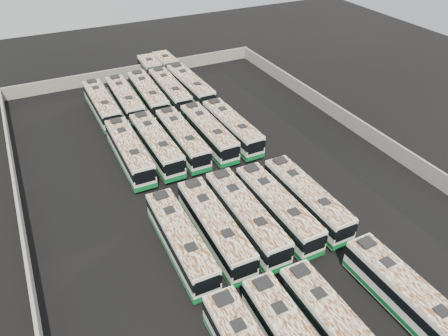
{
  "coord_description": "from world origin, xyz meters",
  "views": [
    {
      "loc": [
        -18.46,
        -37.34,
        30.99
      ],
      "look_at": [
        0.41,
        1.15,
        1.6
      ],
      "focal_mm": 35.0,
      "sensor_mm": 36.0,
      "label": 1
    }
  ],
  "objects_px": {
    "bus_midback_right": "(208,133)",
    "bus_back_center": "(148,95)",
    "bus_front_far_right": "(408,298)",
    "bus_midback_left": "(156,144)",
    "bus_midfront_far_right": "(306,198)",
    "bus_back_right": "(163,83)",
    "bus_midback_center": "(182,138)",
    "bus_midback_far_right": "(232,127)",
    "bus_midfront_right": "(277,208)",
    "bus_back_left": "(125,100)",
    "bus_front_center": "(339,333)",
    "bus_midfront_far_left": "(181,240)",
    "bus_midfront_left": "(215,227)",
    "bus_back_far_left": "(102,104)",
    "bus_midfront_center": "(245,216)",
    "bus_back_far_right": "(182,79)",
    "bus_midback_far_left": "(129,152)"
  },
  "relations": [
    {
      "from": "bus_back_far_left",
      "to": "bus_midback_far_left",
      "type": "bearing_deg",
      "value": -90.49
    },
    {
      "from": "bus_back_left",
      "to": "bus_back_far_right",
      "type": "distance_m",
      "value": 11.36
    },
    {
      "from": "bus_back_center",
      "to": "bus_front_center",
      "type": "bearing_deg",
      "value": -88.62
    },
    {
      "from": "bus_midback_center",
      "to": "bus_midback_far_right",
      "type": "distance_m",
      "value": 7.22
    },
    {
      "from": "bus_midback_right",
      "to": "bus_back_right",
      "type": "xyz_separation_m",
      "value": [
        0.04,
        18.26,
        0.02
      ]
    },
    {
      "from": "bus_midback_left",
      "to": "bus_back_left",
      "type": "xyz_separation_m",
      "value": [
        -0.02,
        14.59,
        -0.03
      ]
    },
    {
      "from": "bus_midfront_left",
      "to": "bus_back_far_left",
      "type": "xyz_separation_m",
      "value": [
        -3.68,
        32.09,
        -0.02
      ]
    },
    {
      "from": "bus_back_far_left",
      "to": "bus_midback_left",
      "type": "bearing_deg",
      "value": -76.75
    },
    {
      "from": "bus_midfront_right",
      "to": "bus_back_left",
      "type": "distance_m",
      "value": 33.06
    },
    {
      "from": "bus_midfront_center",
      "to": "bus_midback_far_left",
      "type": "bearing_deg",
      "value": 112.84
    },
    {
      "from": "bus_midfront_far_left",
      "to": "bus_midfront_left",
      "type": "relative_size",
      "value": 0.98
    },
    {
      "from": "bus_midfront_left",
      "to": "bus_back_far_right",
      "type": "relative_size",
      "value": 0.63
    },
    {
      "from": "bus_midfront_center",
      "to": "bus_back_center",
      "type": "relative_size",
      "value": 1.0
    },
    {
      "from": "bus_midback_right",
      "to": "bus_midback_far_right",
      "type": "xyz_separation_m",
      "value": [
        3.46,
        -0.13,
        -0.01
      ]
    },
    {
      "from": "bus_midfront_right",
      "to": "bus_back_far_right",
      "type": "distance_m",
      "value": 36.12
    },
    {
      "from": "bus_midfront_center",
      "to": "bus_midback_far_right",
      "type": "distance_m",
      "value": 18.63
    },
    {
      "from": "bus_back_left",
      "to": "bus_back_far_right",
      "type": "xyz_separation_m",
      "value": [
        10.74,
        3.69,
        0.04
      ]
    },
    {
      "from": "bus_front_far_right",
      "to": "bus_back_far_right",
      "type": "bearing_deg",
      "value": 88.91
    },
    {
      "from": "bus_midfront_left",
      "to": "bus_back_right",
      "type": "relative_size",
      "value": 0.64
    },
    {
      "from": "bus_back_center",
      "to": "bus_back_right",
      "type": "distance_m",
      "value": 5.09
    },
    {
      "from": "bus_front_far_right",
      "to": "bus_midback_far_left",
      "type": "distance_m",
      "value": 35.18
    },
    {
      "from": "bus_midfront_far_right",
      "to": "bus_back_right",
      "type": "distance_m",
      "value": 35.97
    },
    {
      "from": "bus_midback_left",
      "to": "bus_midfront_center",
      "type": "bearing_deg",
      "value": -79.27
    },
    {
      "from": "bus_midfront_far_right",
      "to": "bus_back_far_right",
      "type": "distance_m",
      "value": 35.96
    },
    {
      "from": "bus_front_center",
      "to": "bus_back_center",
      "type": "bearing_deg",
      "value": 89.27
    },
    {
      "from": "bus_back_center",
      "to": "bus_midfront_center",
      "type": "bearing_deg",
      "value": -88.67
    },
    {
      "from": "bus_back_left",
      "to": "bus_back_center",
      "type": "bearing_deg",
      "value": 1.13
    },
    {
      "from": "bus_front_far_right",
      "to": "bus_back_center",
      "type": "height_order",
      "value": "bus_back_center"
    },
    {
      "from": "bus_midback_far_left",
      "to": "bus_back_far_left",
      "type": "bearing_deg",
      "value": 90.29
    },
    {
      "from": "bus_midfront_far_left",
      "to": "bus_midback_far_left",
      "type": "distance_m",
      "value": 17.49
    },
    {
      "from": "bus_front_center",
      "to": "bus_midfront_far_left",
      "type": "distance_m",
      "value": 16.36
    },
    {
      "from": "bus_midfront_center",
      "to": "bus_back_center",
      "type": "height_order",
      "value": "bus_midfront_center"
    },
    {
      "from": "bus_midfront_far_right",
      "to": "bus_back_far_left",
      "type": "relative_size",
      "value": 0.99
    },
    {
      "from": "bus_front_far_right",
      "to": "bus_midback_left",
      "type": "distance_m",
      "value": 34.05
    },
    {
      "from": "bus_midfront_far_right",
      "to": "bus_midback_center",
      "type": "relative_size",
      "value": 1.0
    },
    {
      "from": "bus_midfront_left",
      "to": "bus_back_center",
      "type": "height_order",
      "value": "bus_back_center"
    },
    {
      "from": "bus_midback_right",
      "to": "bus_back_center",
      "type": "xyz_separation_m",
      "value": [
        -3.66,
        14.76,
        0.06
      ]
    },
    {
      "from": "bus_midfront_right",
      "to": "bus_back_far_right",
      "type": "relative_size",
      "value": 0.63
    },
    {
      "from": "bus_midfront_far_right",
      "to": "bus_midfront_far_left",
      "type": "bearing_deg",
      "value": 179.5
    },
    {
      "from": "bus_midback_right",
      "to": "bus_back_right",
      "type": "height_order",
      "value": "bus_back_right"
    },
    {
      "from": "bus_back_far_right",
      "to": "bus_midfront_left",
      "type": "bearing_deg",
      "value": -107.86
    },
    {
      "from": "bus_front_center",
      "to": "bus_back_far_right",
      "type": "distance_m",
      "value": 51.18
    },
    {
      "from": "bus_midback_left",
      "to": "bus_back_left",
      "type": "height_order",
      "value": "bus_midback_left"
    },
    {
      "from": "bus_midback_far_right",
      "to": "bus_midfront_far_left",
      "type": "bearing_deg",
      "value": -130.79
    },
    {
      "from": "bus_midback_center",
      "to": "bus_front_center",
      "type": "bearing_deg",
      "value": -89.76
    },
    {
      "from": "bus_front_center",
      "to": "bus_back_center",
      "type": "height_order",
      "value": "bus_back_center"
    },
    {
      "from": "bus_back_left",
      "to": "bus_back_right",
      "type": "xyz_separation_m",
      "value": [
        7.37,
        3.53,
        0.01
      ]
    },
    {
      "from": "bus_midback_right",
      "to": "bus_midfront_far_right",
      "type": "bearing_deg",
      "value": -79.03
    },
    {
      "from": "bus_midback_center",
      "to": "bus_back_far_left",
      "type": "bearing_deg",
      "value": 116.2
    },
    {
      "from": "bus_front_center",
      "to": "bus_midfront_right",
      "type": "height_order",
      "value": "bus_midfront_right"
    }
  ]
}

